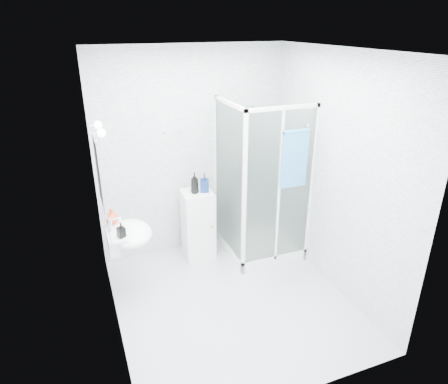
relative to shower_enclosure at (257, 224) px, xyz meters
name	(u,v)px	position (x,y,z in m)	size (l,w,h in m)	color
room	(232,192)	(-0.67, -0.77, 0.85)	(2.40, 2.60, 2.60)	silver
shower_enclosure	(257,224)	(0.00, 0.00, 0.00)	(0.90, 0.95, 2.00)	white
wall_basin	(127,234)	(-1.66, -0.32, 0.35)	(0.46, 0.56, 0.35)	white
mirror	(99,173)	(-1.85, -0.32, 1.05)	(0.02, 0.60, 0.70)	white
vanity_lights	(99,129)	(-1.80, -0.32, 1.47)	(0.10, 0.40, 0.08)	silver
wall_hooks	(173,131)	(-0.92, 0.49, 1.17)	(0.23, 0.06, 0.03)	silver
storage_cabinet	(198,225)	(-0.71, 0.25, 0.00)	(0.39, 0.41, 0.90)	white
hand_towel	(295,157)	(0.23, -0.40, 0.98)	(0.31, 0.05, 0.67)	#3382C2
shampoo_bottle_a	(195,183)	(-0.74, 0.24, 0.58)	(0.10, 0.10, 0.26)	black
shampoo_bottle_b	(205,183)	(-0.62, 0.23, 0.56)	(0.10, 0.11, 0.23)	navy
soap_dispenser_orange	(112,216)	(-1.78, -0.15, 0.50)	(0.13, 0.13, 0.17)	red
soap_dispenser_black	(121,230)	(-1.73, -0.48, 0.49)	(0.07, 0.07, 0.16)	black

